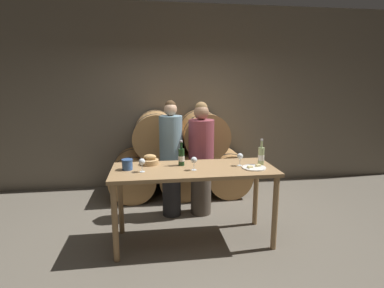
{
  "coord_description": "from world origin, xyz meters",
  "views": [
    {
      "loc": [
        -0.48,
        -3.27,
        1.85
      ],
      "look_at": [
        0.0,
        0.15,
        1.15
      ],
      "focal_mm": 28.0,
      "sensor_mm": 36.0,
      "label": 1
    }
  ],
  "objects_px": {
    "person_left": "(171,158)",
    "wine_bottle_red": "(181,157)",
    "tasting_table": "(194,177)",
    "blue_crock": "(127,164)",
    "wine_bottle_white": "(261,156)",
    "wine_glass_far_left": "(142,162)",
    "person_right": "(201,158)",
    "wine_glass_center": "(240,157)",
    "cheese_plate": "(254,168)",
    "wine_glass_left": "(194,160)",
    "bread_basket": "(150,161)"
  },
  "relations": [
    {
      "from": "wine_glass_far_left",
      "to": "wine_glass_center",
      "type": "xyz_separation_m",
      "value": [
        1.13,
        0.09,
        0.0
      ]
    },
    {
      "from": "person_right",
      "to": "wine_glass_center",
      "type": "relative_size",
      "value": 10.68
    },
    {
      "from": "wine_glass_far_left",
      "to": "blue_crock",
      "type": "bearing_deg",
      "value": 145.69
    },
    {
      "from": "tasting_table",
      "to": "wine_glass_left",
      "type": "xyz_separation_m",
      "value": [
        -0.01,
        -0.09,
        0.22
      ]
    },
    {
      "from": "wine_glass_far_left",
      "to": "wine_glass_center",
      "type": "relative_size",
      "value": 1.0
    },
    {
      "from": "wine_bottle_white",
      "to": "person_left",
      "type": "bearing_deg",
      "value": 144.54
    },
    {
      "from": "wine_bottle_white",
      "to": "cheese_plate",
      "type": "relative_size",
      "value": 1.15
    },
    {
      "from": "wine_bottle_white",
      "to": "wine_glass_left",
      "type": "relative_size",
      "value": 2.05
    },
    {
      "from": "blue_crock",
      "to": "cheese_plate",
      "type": "distance_m",
      "value": 1.43
    },
    {
      "from": "person_left",
      "to": "wine_bottle_red",
      "type": "height_order",
      "value": "person_left"
    },
    {
      "from": "bread_basket",
      "to": "cheese_plate",
      "type": "height_order",
      "value": "bread_basket"
    },
    {
      "from": "blue_crock",
      "to": "wine_glass_far_left",
      "type": "relative_size",
      "value": 0.83
    },
    {
      "from": "tasting_table",
      "to": "wine_bottle_red",
      "type": "height_order",
      "value": "wine_bottle_red"
    },
    {
      "from": "tasting_table",
      "to": "wine_glass_far_left",
      "type": "bearing_deg",
      "value": -172.57
    },
    {
      "from": "wine_bottle_red",
      "to": "wine_bottle_white",
      "type": "height_order",
      "value": "wine_bottle_white"
    },
    {
      "from": "wine_glass_center",
      "to": "wine_bottle_red",
      "type": "bearing_deg",
      "value": 170.46
    },
    {
      "from": "wine_bottle_white",
      "to": "person_right",
      "type": "bearing_deg",
      "value": 129.44
    },
    {
      "from": "tasting_table",
      "to": "wine_glass_center",
      "type": "bearing_deg",
      "value": 1.91
    },
    {
      "from": "bread_basket",
      "to": "cheese_plate",
      "type": "bearing_deg",
      "value": -15.75
    },
    {
      "from": "wine_glass_far_left",
      "to": "person_right",
      "type": "bearing_deg",
      "value": 46.42
    },
    {
      "from": "blue_crock",
      "to": "bread_basket",
      "type": "bearing_deg",
      "value": 36.46
    },
    {
      "from": "person_left",
      "to": "blue_crock",
      "type": "xyz_separation_m",
      "value": [
        -0.54,
        -0.72,
        0.13
      ]
    },
    {
      "from": "person_left",
      "to": "wine_glass_far_left",
      "type": "distance_m",
      "value": 0.93
    },
    {
      "from": "wine_bottle_white",
      "to": "blue_crock",
      "type": "relative_size",
      "value": 2.49
    },
    {
      "from": "tasting_table",
      "to": "person_left",
      "type": "height_order",
      "value": "person_left"
    },
    {
      "from": "person_left",
      "to": "cheese_plate",
      "type": "distance_m",
      "value": 1.24
    },
    {
      "from": "tasting_table",
      "to": "bread_basket",
      "type": "xyz_separation_m",
      "value": [
        -0.5,
        0.22,
        0.16
      ]
    },
    {
      "from": "wine_glass_center",
      "to": "person_left",
      "type": "bearing_deg",
      "value": 135.46
    },
    {
      "from": "tasting_table",
      "to": "wine_bottle_red",
      "type": "relative_size",
      "value": 6.18
    },
    {
      "from": "wine_bottle_red",
      "to": "cheese_plate",
      "type": "relative_size",
      "value": 1.12
    },
    {
      "from": "person_left",
      "to": "cheese_plate",
      "type": "height_order",
      "value": "person_left"
    },
    {
      "from": "wine_bottle_white",
      "to": "wine_glass_center",
      "type": "bearing_deg",
      "value": -176.24
    },
    {
      "from": "blue_crock",
      "to": "wine_glass_left",
      "type": "relative_size",
      "value": 0.83
    },
    {
      "from": "person_right",
      "to": "blue_crock",
      "type": "bearing_deg",
      "value": -143.05
    },
    {
      "from": "wine_glass_left",
      "to": "wine_glass_center",
      "type": "xyz_separation_m",
      "value": [
        0.56,
        0.1,
        0.0
      ]
    },
    {
      "from": "wine_bottle_white",
      "to": "wine_glass_far_left",
      "type": "distance_m",
      "value": 1.4
    },
    {
      "from": "person_left",
      "to": "person_right",
      "type": "height_order",
      "value": "person_left"
    },
    {
      "from": "person_left",
      "to": "blue_crock",
      "type": "distance_m",
      "value": 0.91
    },
    {
      "from": "blue_crock",
      "to": "tasting_table",
      "type": "bearing_deg",
      "value": -2.87
    },
    {
      "from": "wine_bottle_white",
      "to": "wine_glass_center",
      "type": "height_order",
      "value": "wine_bottle_white"
    },
    {
      "from": "cheese_plate",
      "to": "wine_glass_left",
      "type": "distance_m",
      "value": 0.7
    },
    {
      "from": "person_left",
      "to": "wine_glass_center",
      "type": "relative_size",
      "value": 10.83
    },
    {
      "from": "cheese_plate",
      "to": "wine_glass_left",
      "type": "height_order",
      "value": "wine_glass_left"
    },
    {
      "from": "tasting_table",
      "to": "wine_glass_far_left",
      "type": "height_order",
      "value": "wine_glass_far_left"
    },
    {
      "from": "person_right",
      "to": "cheese_plate",
      "type": "bearing_deg",
      "value": -61.98
    },
    {
      "from": "wine_bottle_red",
      "to": "wine_glass_center",
      "type": "xyz_separation_m",
      "value": [
        0.68,
        -0.11,
        0.01
      ]
    },
    {
      "from": "person_right",
      "to": "wine_glass_center",
      "type": "xyz_separation_m",
      "value": [
        0.33,
        -0.74,
        0.2
      ]
    },
    {
      "from": "wine_glass_far_left",
      "to": "wine_glass_left",
      "type": "height_order",
      "value": "same"
    },
    {
      "from": "blue_crock",
      "to": "wine_glass_center",
      "type": "relative_size",
      "value": 0.83
    },
    {
      "from": "bread_basket",
      "to": "wine_glass_center",
      "type": "relative_size",
      "value": 1.36
    }
  ]
}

